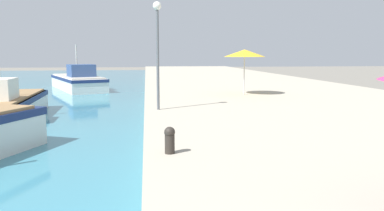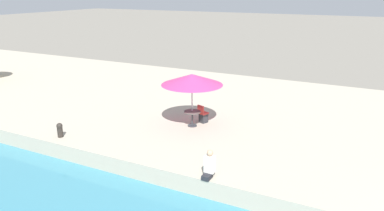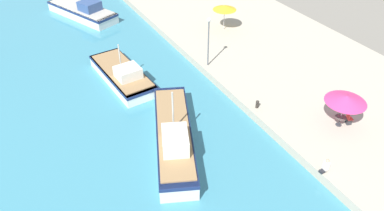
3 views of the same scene
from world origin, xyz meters
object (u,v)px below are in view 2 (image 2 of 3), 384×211
cafe_table (192,115)px  person_at_quay (209,165)px  mooring_bollard (60,130)px  cafe_umbrella_pink (192,79)px  cafe_chair_left (203,116)px

cafe_table → person_at_quay: person_at_quay is taller
cafe_table → mooring_bollard: cafe_table is taller
cafe_table → mooring_bollard: size_ratio=1.22×
cafe_umbrella_pink → mooring_bollard: 6.32m
cafe_umbrella_pink → cafe_chair_left: cafe_umbrella_pink is taller
cafe_chair_left → mooring_bollard: size_ratio=1.39×
cafe_chair_left → mooring_bollard: (-4.59, 4.82, 0.02)m
cafe_umbrella_pink → mooring_bollard: bearing=131.4°
cafe_table → cafe_chair_left: bearing=-19.4°
cafe_chair_left → person_at_quay: (-4.91, -2.58, 0.11)m
cafe_table → person_at_quay: bearing=-146.2°
cafe_umbrella_pink → cafe_table: (-0.07, -0.06, -1.73)m
cafe_table → mooring_bollard: 6.02m
cafe_table → person_at_quay: size_ratio=0.80×
cafe_chair_left → person_at_quay: 5.55m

